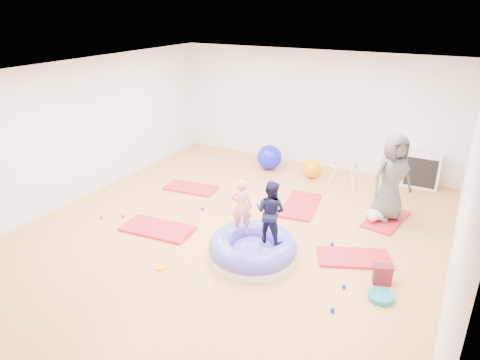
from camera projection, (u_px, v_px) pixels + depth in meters
The scene contains 19 objects.
room at pixel (231, 158), 7.12m from camera, with size 7.01×8.01×2.81m.
gym_mat_front_left at pixel (158, 229), 7.71m from camera, with size 1.28×0.64×0.05m, color #C91140.
gym_mat_mid_left at pixel (191, 188), 9.40m from camera, with size 1.12×0.56×0.05m, color #C91140.
gym_mat_center_back at pixel (300, 205), 8.59m from camera, with size 1.25×0.63×0.05m, color #C91140.
gym_mat_right at pixel (354, 258), 6.84m from camera, with size 1.14×0.57×0.05m, color #C91140.
gym_mat_rear_right at pixel (386, 219), 8.06m from camera, with size 1.13×0.56×0.05m, color #C91140.
inflatable_cushion at pixel (253, 249), 6.80m from camera, with size 1.42×1.42×0.45m.
child_pink at pixel (241, 204), 6.73m from camera, with size 0.34×0.22×0.93m, color pink.
child_navy at pixel (271, 209), 6.47m from camera, with size 0.49×0.38×1.01m, color black.
adult_caregiver at pixel (392, 177), 7.76m from camera, with size 0.80×0.52×1.63m, color #484848.
infant at pixel (374, 215), 7.92m from camera, with size 0.36×0.36×0.21m.
ball_pit_balls at pixel (227, 242), 7.29m from camera, with size 4.72×1.76×0.06m.
exercise_ball_blue at pixel (269, 157), 10.43m from camera, with size 0.61×0.61×0.61m, color #1016D5.
exercise_ball_orange at pixel (312, 169), 9.94m from camera, with size 0.42×0.42×0.42m, color #F19400.
infant_play_gym at pixel (345, 170), 9.60m from camera, with size 0.60×0.57×0.46m.
cube_shelf at pixel (422, 170), 9.41m from camera, with size 0.76×0.37×0.76m.
balance_disc at pixel (381, 297), 5.92m from camera, with size 0.36×0.36×0.08m, color #127982.
backpack at pixel (382, 275), 6.21m from camera, with size 0.26×0.16×0.30m, color #A7112A.
yellow_toy at pixel (161, 267), 6.63m from camera, with size 0.19×0.19×0.03m, color #F9A608.
Camera 1 is at (3.32, -5.82, 3.81)m, focal length 32.00 mm.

